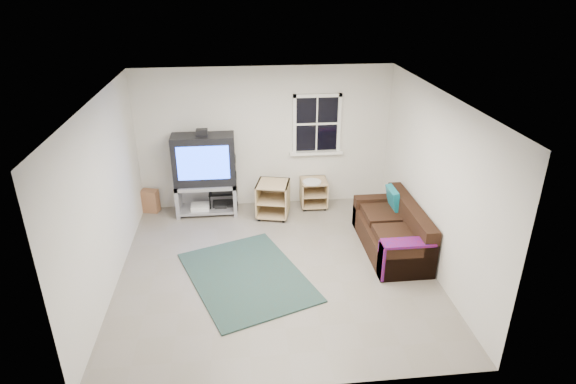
{
  "coord_description": "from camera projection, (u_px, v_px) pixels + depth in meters",
  "views": [
    {
      "loc": [
        -0.47,
        -6.08,
        4.05
      ],
      "look_at": [
        0.22,
        0.4,
        1.07
      ],
      "focal_mm": 30.0,
      "sensor_mm": 36.0,
      "label": 1
    }
  ],
  "objects": [
    {
      "name": "shag_rug",
      "position": [
        247.0,
        276.0,
        7.01
      ],
      "size": [
        2.13,
        2.46,
        0.02
      ],
      "primitive_type": "cube",
      "rotation": [
        0.0,
        0.0,
        0.36
      ],
      "color": "#322216",
      "rests_on": "ground"
    },
    {
      "name": "side_table_right",
      "position": [
        313.0,
        191.0,
        9.05
      ],
      "size": [
        0.49,
        0.52,
        0.56
      ],
      "rotation": [
        0.0,
        0.0,
        -0.02
      ],
      "color": "tan",
      "rests_on": "ground"
    },
    {
      "name": "paper_bag",
      "position": [
        150.0,
        201.0,
        8.88
      ],
      "size": [
        0.34,
        0.26,
        0.43
      ],
      "primitive_type": "cube",
      "rotation": [
        0.0,
        0.0,
        -0.27
      ],
      "color": "#8B5C3E",
      "rests_on": "ground"
    },
    {
      "name": "room",
      "position": [
        317.0,
        128.0,
        8.76
      ],
      "size": [
        4.6,
        4.62,
        4.6
      ],
      "color": "slate",
      "rests_on": "ground"
    },
    {
      "name": "av_rack",
      "position": [
        223.0,
        187.0,
        8.85
      ],
      "size": [
        0.52,
        0.38,
        1.04
      ],
      "color": "black",
      "rests_on": "ground"
    },
    {
      "name": "tv_unit",
      "position": [
        205.0,
        168.0,
        8.57
      ],
      "size": [
        1.09,
        0.54,
        1.6
      ],
      "color": "#9F9FA7",
      "rests_on": "ground"
    },
    {
      "name": "side_table_left",
      "position": [
        273.0,
        197.0,
        8.69
      ],
      "size": [
        0.67,
        0.67,
        0.65
      ],
      "rotation": [
        0.0,
        0.0,
        -0.23
      ],
      "color": "tan",
      "rests_on": "ground"
    },
    {
      "name": "sofa",
      "position": [
        393.0,
        233.0,
        7.63
      ],
      "size": [
        0.81,
        1.83,
        0.84
      ],
      "color": "black",
      "rests_on": "ground"
    }
  ]
}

